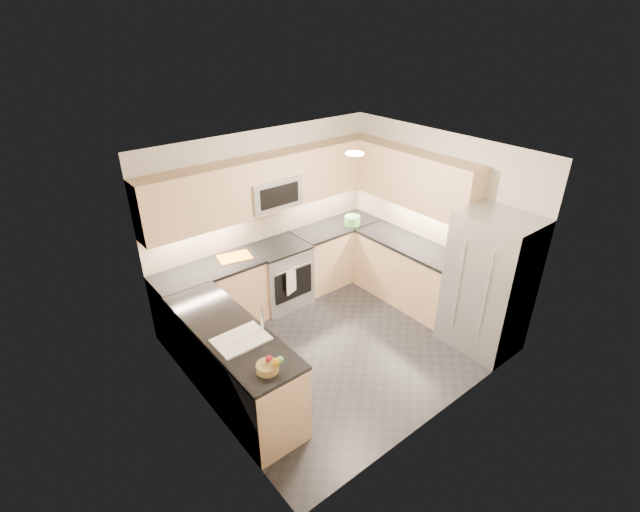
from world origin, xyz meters
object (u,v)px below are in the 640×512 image
(utensil_bowl, at_px, (352,220))
(gas_range, at_px, (280,275))
(cutting_board, at_px, (235,257))
(microwave, at_px, (271,192))
(fruit_basket, at_px, (267,367))
(refrigerator, at_px, (489,284))

(utensil_bowl, bearing_deg, gas_range, 174.84)
(cutting_board, bearing_deg, utensil_bowl, -5.28)
(microwave, bearing_deg, gas_range, -90.00)
(utensil_bowl, distance_m, cutting_board, 1.97)
(fruit_basket, bearing_deg, microwave, 54.92)
(refrigerator, xyz_separation_m, fruit_basket, (-2.99, 0.36, 0.08))
(cutting_board, relative_size, fruit_basket, 2.05)
(gas_range, bearing_deg, fruit_basket, -126.68)
(gas_range, xyz_separation_m, refrigerator, (1.45, -2.43, 0.45))
(gas_range, height_order, cutting_board, cutting_board)
(microwave, relative_size, utensil_bowl, 3.16)
(utensil_bowl, height_order, fruit_basket, utensil_bowl)
(utensil_bowl, bearing_deg, refrigerator, -86.10)
(microwave, height_order, refrigerator, microwave)
(microwave, xyz_separation_m, utensil_bowl, (1.29, -0.24, -0.69))
(gas_range, xyz_separation_m, microwave, (0.00, 0.12, 1.24))
(microwave, bearing_deg, refrigerator, -60.38)
(gas_range, distance_m, utensil_bowl, 1.41)
(gas_range, xyz_separation_m, utensil_bowl, (1.29, -0.12, 0.55))
(cutting_board, bearing_deg, fruit_basket, -112.22)
(fruit_basket, bearing_deg, gas_range, 53.32)
(gas_range, relative_size, microwave, 1.20)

